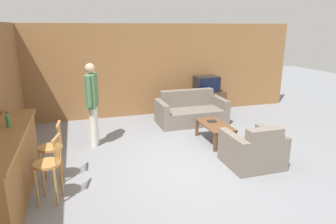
% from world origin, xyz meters
% --- Properties ---
extents(ground_plane, '(24.00, 24.00, 0.00)m').
position_xyz_m(ground_plane, '(0.00, 0.00, 0.00)').
color(ground_plane, gray).
extents(wall_back, '(9.40, 0.08, 2.60)m').
position_xyz_m(wall_back, '(0.00, 3.65, 1.30)').
color(wall_back, olive).
rests_on(wall_back, ground_plane).
extents(bar_counter, '(0.55, 2.74, 1.02)m').
position_xyz_m(bar_counter, '(-2.90, -0.14, 0.51)').
color(bar_counter, brown).
rests_on(bar_counter, ground_plane).
extents(bar_chair_near, '(0.47, 0.47, 1.01)m').
position_xyz_m(bar_chair_near, '(-2.33, -0.45, 0.53)').
color(bar_chair_near, '#B77F42').
rests_on(bar_chair_near, ground_plane).
extents(bar_chair_mid, '(0.42, 0.42, 1.01)m').
position_xyz_m(bar_chair_mid, '(-2.33, 0.19, 0.53)').
color(bar_chair_mid, '#B77F42').
rests_on(bar_chair_mid, ground_plane).
extents(couch_far, '(1.81, 0.94, 0.85)m').
position_xyz_m(couch_far, '(1.03, 2.50, 0.29)').
color(couch_far, '#70665B').
rests_on(couch_far, ground_plane).
extents(armchair_near, '(0.97, 0.90, 0.82)m').
position_xyz_m(armchair_near, '(1.18, -0.29, 0.30)').
color(armchair_near, '#70665B').
rests_on(armchair_near, ground_plane).
extents(coffee_table, '(0.54, 1.06, 0.43)m').
position_xyz_m(coffee_table, '(1.03, 1.00, 0.36)').
color(coffee_table, brown).
rests_on(coffee_table, ground_plane).
extents(tv_unit, '(1.15, 0.47, 0.65)m').
position_xyz_m(tv_unit, '(1.83, 3.30, 0.32)').
color(tv_unit, '#513823').
rests_on(tv_unit, ground_plane).
extents(tv, '(0.70, 0.48, 0.46)m').
position_xyz_m(tv, '(1.83, 3.30, 0.88)').
color(tv, black).
rests_on(tv, tv_unit).
extents(bottle, '(0.07, 0.07, 0.24)m').
position_xyz_m(bottle, '(-2.90, 0.18, 1.13)').
color(bottle, '#2D7F3D').
rests_on(bottle, bar_counter).
extents(book_on_table, '(0.19, 0.15, 0.02)m').
position_xyz_m(book_on_table, '(1.03, 1.18, 0.44)').
color(book_on_table, black).
rests_on(book_on_table, coffee_table).
extents(person_by_window, '(0.30, 0.61, 1.79)m').
position_xyz_m(person_by_window, '(-1.56, 1.61, 1.01)').
color(person_by_window, silver).
rests_on(person_by_window, ground_plane).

